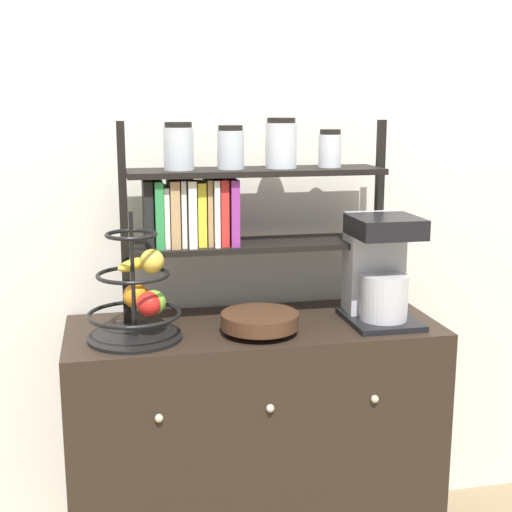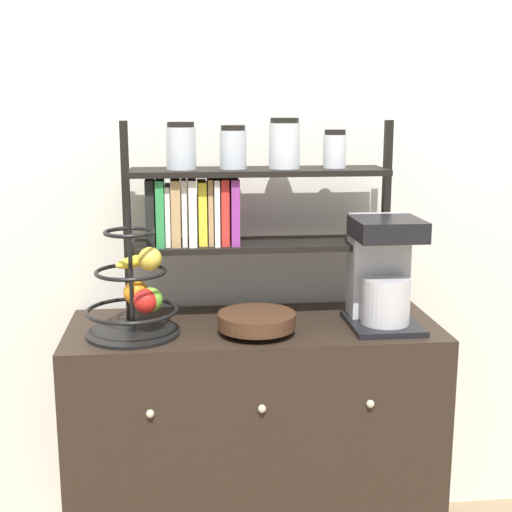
{
  "view_description": "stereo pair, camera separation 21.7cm",
  "coord_description": "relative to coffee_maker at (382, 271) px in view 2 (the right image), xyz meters",
  "views": [
    {
      "loc": [
        -0.43,
        -1.85,
        1.48
      ],
      "look_at": [
        0.01,
        0.23,
        1.03
      ],
      "focal_mm": 50.0,
      "sensor_mm": 36.0,
      "label": 1
    },
    {
      "loc": [
        -0.22,
        -1.89,
        1.48
      ],
      "look_at": [
        0.01,
        0.23,
        1.03
      ],
      "focal_mm": 50.0,
      "sensor_mm": 36.0,
      "label": 2
    }
  ],
  "objects": [
    {
      "name": "fruit_stand",
      "position": [
        -0.75,
        -0.03,
        -0.05
      ],
      "size": [
        0.28,
        0.28,
        0.38
      ],
      "color": "black",
      "rests_on": "sideboard"
    },
    {
      "name": "shelf_hutch",
      "position": [
        -0.46,
        0.12,
        0.23
      ],
      "size": [
        0.84,
        0.2,
        0.63
      ],
      "color": "black",
      "rests_on": "sideboard"
    },
    {
      "name": "wall_back",
      "position": [
        -0.39,
        0.3,
        0.32
      ],
      "size": [
        7.0,
        0.05,
        2.6
      ],
      "primitive_type": "cube",
      "color": "silver",
      "rests_on": "ground_plane"
    },
    {
      "name": "wooden_bowl",
      "position": [
        -0.4,
        -0.06,
        -0.13
      ],
      "size": [
        0.23,
        0.23,
        0.06
      ],
      "color": "#422819",
      "rests_on": "sideboard"
    },
    {
      "name": "coffee_maker",
      "position": [
        0.0,
        0.0,
        0.0
      ],
      "size": [
        0.21,
        0.26,
        0.34
      ],
      "color": "black",
      "rests_on": "sideboard"
    },
    {
      "name": "sideboard",
      "position": [
        -0.39,
        0.03,
        -0.57
      ],
      "size": [
        1.15,
        0.47,
        0.81
      ],
      "color": "black",
      "rests_on": "ground_plane"
    }
  ]
}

